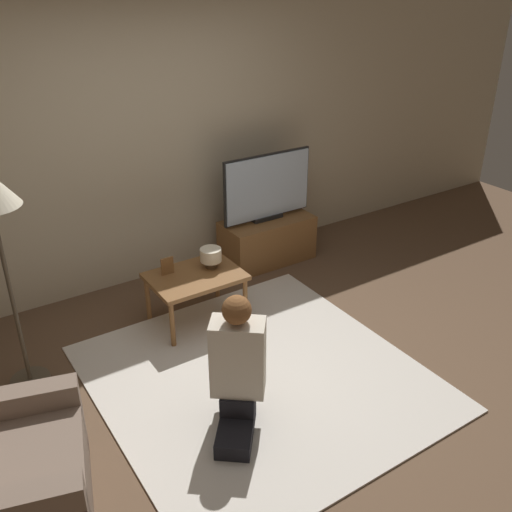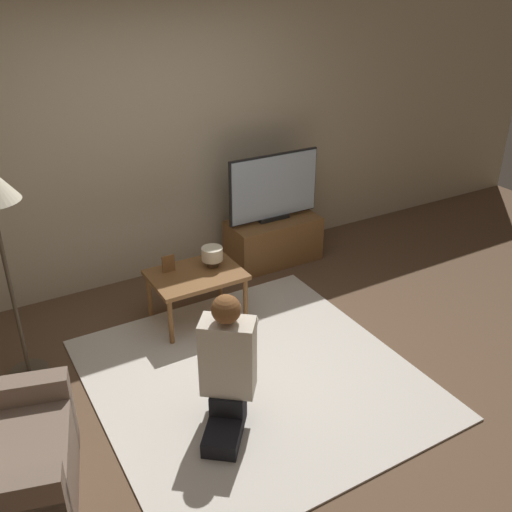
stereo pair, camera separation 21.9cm
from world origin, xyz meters
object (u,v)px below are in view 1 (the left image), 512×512
(tv, at_px, (267,187))
(table_lamp, at_px, (211,256))
(armchair, at_px, (3,477))
(coffee_table, at_px, (195,280))
(person_kneeling, at_px, (238,364))

(tv, relative_size, table_lamp, 5.40)
(armchair, bearing_deg, table_lamp, -42.27)
(coffee_table, bearing_deg, armchair, -146.29)
(person_kneeling, distance_m, table_lamp, 1.39)
(coffee_table, xyz_separation_m, person_kneeling, (-0.35, -1.24, 0.09))
(armchair, height_order, table_lamp, armchair)
(armchair, height_order, person_kneeling, person_kneeling)
(armchair, distance_m, table_lamp, 2.31)
(tv, xyz_separation_m, armchair, (-2.90, -1.79, -0.49))
(coffee_table, bearing_deg, person_kneeling, -105.70)
(coffee_table, bearing_deg, tv, 28.20)
(tv, bearing_deg, coffee_table, -151.80)
(tv, distance_m, table_lamp, 1.13)
(coffee_table, distance_m, armchair, 2.13)
(armchair, relative_size, table_lamp, 5.92)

